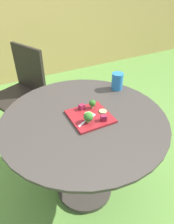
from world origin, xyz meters
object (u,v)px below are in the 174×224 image
at_px(patio_chair, 23,86).
at_px(fork, 88,119).
at_px(salad_plate, 90,116).
at_px(drinking_glass, 117,82).

distance_m(patio_chair, fork, 1.09).
relative_size(salad_plate, fork, 1.69).
distance_m(patio_chair, drinking_glass, 1.01).
xyz_separation_m(patio_chair, salad_plate, (0.22, -1.02, 0.22)).
distance_m(salad_plate, fork, 0.04).
height_order(patio_chair, salad_plate, patio_chair).
height_order(drinking_glass, fork, drinking_glass).
bearing_deg(drinking_glass, fork, -146.02).
bearing_deg(patio_chair, fork, -79.54).
bearing_deg(patio_chair, drinking_glass, -54.24).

